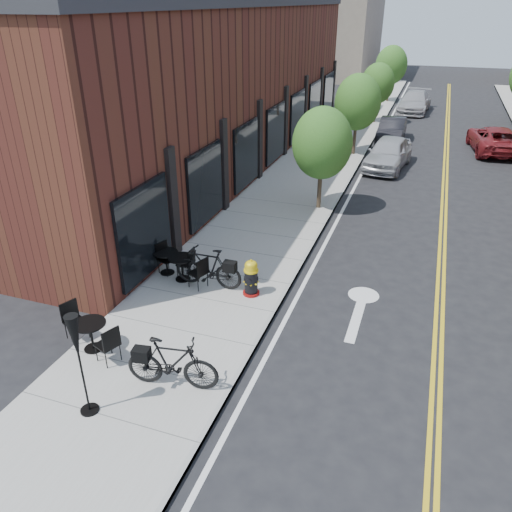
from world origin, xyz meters
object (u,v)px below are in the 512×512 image
at_px(bicycle_left, 208,267).
at_px(fire_hydrant, 251,278).
at_px(bistro_set_b, 166,259).
at_px(parked_car_b, 392,130).
at_px(bistro_set_c, 182,265).
at_px(parked_car_far, 495,139).
at_px(bistro_set_a, 91,332).
at_px(bicycle_right, 172,363).
at_px(patio_umbrella, 77,345).
at_px(parked_car_c, 414,102).
at_px(parked_car_a, 388,153).

bearing_deg(bicycle_left, fire_hydrant, 88.62).
xyz_separation_m(bicycle_left, bistro_set_b, (-1.46, 0.27, -0.13)).
bearing_deg(parked_car_b, bistro_set_c, -101.77).
xyz_separation_m(bistro_set_c, parked_car_far, (9.30, 18.01, 0.09)).
bearing_deg(bistro_set_b, parked_car_b, 75.43).
height_order(bistro_set_a, bistro_set_c, bistro_set_a).
height_order(bicycle_right, bistro_set_c, bicycle_right).
bearing_deg(parked_car_far, patio_umbrella, 62.19).
distance_m(bicycle_left, parked_car_far, 19.97).
height_order(bicycle_left, bicycle_right, bicycle_left).
distance_m(bistro_set_a, parked_car_far, 23.68).
height_order(bicycle_right, parked_car_c, parked_car_c).
bearing_deg(bistro_set_c, bistro_set_a, -77.45).
bearing_deg(bicycle_left, parked_car_c, 171.40).
xyz_separation_m(fire_hydrant, parked_car_b, (1.82, 18.53, 0.03)).
relative_size(bistro_set_a, parked_car_a, 0.41).
height_order(bistro_set_b, parked_car_a, parked_car_a).
distance_m(bistro_set_c, parked_car_far, 20.27).
relative_size(parked_car_a, parked_car_far, 0.89).
bearing_deg(bicycle_left, bistro_set_b, -101.54).
xyz_separation_m(parked_car_a, parked_car_c, (0.31, 14.35, -0.01)).
bearing_deg(bicycle_left, bistro_set_c, -96.55).
bearing_deg(parked_car_c, bicycle_right, -91.15).
relative_size(bistro_set_b, bistro_set_c, 0.95).
relative_size(parked_car_b, parked_car_c, 0.80).
xyz_separation_m(bistro_set_a, bistro_set_c, (0.48, 3.56, -0.00)).
xyz_separation_m(fire_hydrant, bistro_set_a, (-2.60, -3.46, -0.03)).
bearing_deg(bistro_set_a, bicycle_right, 10.01).
relative_size(fire_hydrant, bistro_set_b, 0.63).
height_order(parked_car_a, parked_car_b, parked_car_a).
distance_m(bicycle_right, parked_car_b, 22.57).
xyz_separation_m(fire_hydrant, parked_car_a, (2.17, 13.30, 0.11)).
relative_size(bicycle_left, parked_car_b, 0.49).
xyz_separation_m(patio_umbrella, parked_car_c, (3.98, 32.77, -0.99)).
height_order(bicycle_left, parked_car_a, parked_car_a).
bearing_deg(bicycle_right, bistro_set_b, 20.86).
xyz_separation_m(bistro_set_a, parked_car_c, (5.08, 31.11, 0.13)).
relative_size(bicycle_right, bistro_set_c, 1.11).
bearing_deg(bistro_set_a, bistro_set_b, 113.61).
bearing_deg(patio_umbrella, parked_car_a, 78.73).
relative_size(bistro_set_c, parked_car_far, 0.36).
distance_m(bistro_set_b, parked_car_c, 27.85).
bearing_deg(bicycle_right, parked_car_c, -14.14).
height_order(fire_hydrant, parked_car_b, parked_car_b).
relative_size(bistro_set_a, parked_car_far, 0.36).
distance_m(patio_umbrella, parked_car_b, 23.91).
bearing_deg(parked_car_b, parked_car_far, -4.28).
bearing_deg(parked_car_c, patio_umbrella, -93.08).
relative_size(bistro_set_a, bistro_set_c, 1.00).
xyz_separation_m(bicycle_left, parked_car_b, (3.08, 18.52, -0.06)).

